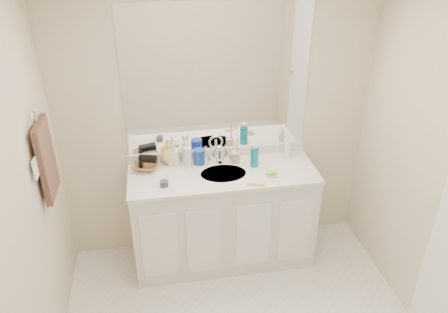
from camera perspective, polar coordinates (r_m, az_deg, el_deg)
wall_back at (r=3.61m, az=-0.88°, el=4.53°), size 2.60×0.02×2.40m
wall_left at (r=2.58m, az=-26.01°, el=-9.77°), size 0.02×2.60×2.40m
vanity_cabinet at (r=3.77m, az=-0.13°, el=-7.98°), size 1.50×0.55×0.85m
countertop at (r=3.53m, az=-0.14°, el=-2.25°), size 1.52×0.57×0.03m
backsplash at (r=3.72m, az=-0.81°, el=0.51°), size 1.52×0.03×0.08m
sink_basin at (r=3.51m, az=-0.08°, el=-2.37°), size 0.37×0.37×0.02m
faucet at (r=3.63m, az=-0.57°, el=-0.02°), size 0.02×0.02×0.11m
mirror at (r=3.48m, az=-0.91°, el=9.91°), size 1.48×0.01×1.20m
blue_mug at (r=3.61m, az=-3.25°, el=-0.02°), size 0.11×0.11×0.13m
tan_cup at (r=3.63m, az=1.50°, el=-0.11°), size 0.09×0.09×0.10m
toothbrush at (r=3.59m, az=1.68°, el=1.30°), size 0.01×0.04×0.18m
mouthwash_bottle at (r=3.58m, az=4.01°, el=-0.08°), size 0.09×0.09×0.16m
clear_pump_bottle at (r=3.75m, az=8.32°, el=1.02°), size 0.07×0.07×0.15m
soap_dish at (r=3.49m, az=6.16°, el=-2.46°), size 0.10×0.08×0.01m
green_soap at (r=3.48m, az=6.18°, el=-2.19°), size 0.08×0.07×0.02m
orange_comb at (r=3.36m, az=4.16°, el=-3.71°), size 0.14×0.06×0.01m
dark_jar at (r=3.36m, az=-7.83°, el=-3.51°), size 0.08×0.08×0.04m
extra_white_bottle at (r=3.57m, az=-4.70°, el=-0.11°), size 0.07×0.07×0.17m
soap_bottle_white at (r=3.63m, az=-4.93°, el=0.60°), size 0.09×0.09×0.19m
soap_bottle_cream at (r=3.61m, az=-6.60°, el=0.41°), size 0.11×0.11×0.20m
soap_bottle_yellow at (r=3.64m, az=-7.22°, el=0.40°), size 0.17×0.17×0.18m
wicker_basket at (r=3.61m, az=-10.15°, el=-1.20°), size 0.25×0.25×0.05m
hair_dryer at (r=3.58m, az=-9.92°, el=-0.28°), size 0.15×0.11×0.07m
towel_ring at (r=3.05m, az=-23.57°, el=4.49°), size 0.01×0.11×0.11m
hand_towel at (r=3.17m, az=-22.18°, el=-0.40°), size 0.04×0.32×0.55m
switch_plate at (r=2.98m, az=-23.41°, el=-1.44°), size 0.01×0.08×0.13m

